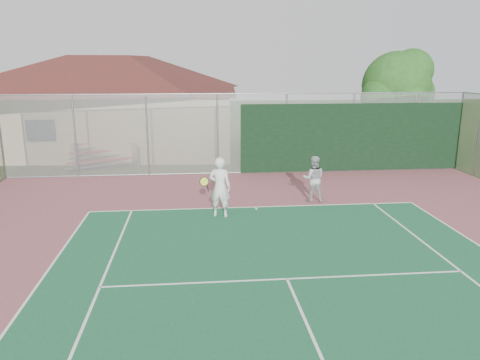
% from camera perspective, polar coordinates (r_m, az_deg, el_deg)
% --- Properties ---
extents(back_fence, '(20.08, 0.11, 3.53)m').
position_cam_1_polar(back_fence, '(20.72, 5.91, 5.41)').
color(back_fence, gray).
rests_on(back_fence, ground).
extents(clubhouse, '(14.89, 10.50, 6.15)m').
position_cam_1_polar(clubhouse, '(27.25, -15.25, 10.10)').
color(clubhouse, tan).
rests_on(clubhouse, ground).
extents(bleachers, '(3.60, 2.82, 1.11)m').
position_cam_1_polar(bleachers, '(23.20, -16.53, 3.10)').
color(bleachers, '#B23529').
rests_on(bleachers, ground).
extents(tree, '(3.91, 3.71, 5.46)m').
position_cam_1_polar(tree, '(24.55, 18.68, 10.58)').
color(tree, '#392814').
rests_on(tree, ground).
extents(player_white_front, '(1.09, 0.81, 1.91)m').
position_cam_1_polar(player_white_front, '(14.65, -2.50, -0.91)').
color(player_white_front, silver).
rests_on(player_white_front, ground).
extents(player_grey_back, '(0.87, 0.73, 1.61)m').
position_cam_1_polar(player_grey_back, '(16.53, 8.93, 0.10)').
color(player_grey_back, '#A5A7AA').
rests_on(player_grey_back, ground).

